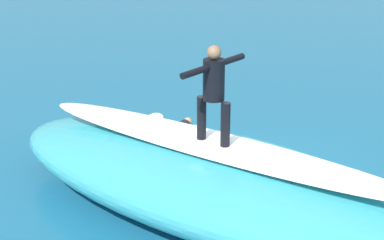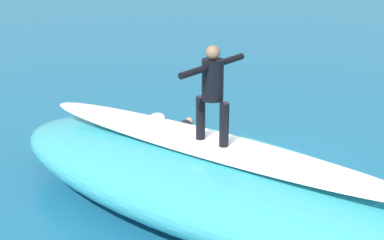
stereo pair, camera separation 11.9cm
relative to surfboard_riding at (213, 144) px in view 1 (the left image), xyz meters
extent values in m
plane|color=#196084|center=(-0.35, -1.57, -1.29)|extent=(120.00, 120.00, 0.00)
ellipsoid|color=teal|center=(-0.04, 0.01, -0.67)|extent=(8.89, 5.23, 1.25)
ellipsoid|color=white|center=(-0.04, 0.01, 0.00)|extent=(7.14, 2.95, 0.08)
ellipsoid|color=#EAE5C6|center=(0.00, 0.00, 0.00)|extent=(2.29, 1.26, 0.08)
cylinder|color=black|center=(0.23, -0.08, 0.40)|extent=(0.16, 0.16, 0.72)
cylinder|color=black|center=(-0.23, 0.08, 0.40)|extent=(0.16, 0.16, 0.72)
cylinder|color=black|center=(0.00, 0.00, 1.09)|extent=(0.44, 0.44, 0.65)
sphere|color=#936B4C|center=(0.00, 0.00, 1.53)|extent=(0.22, 0.22, 0.22)
cylinder|color=black|center=(0.16, 0.44, 1.32)|extent=(0.29, 0.59, 0.10)
cylinder|color=black|center=(-0.16, -0.44, 1.32)|extent=(0.29, 0.59, 0.10)
ellipsoid|color=#33B2D1|center=(1.79, -2.93, -1.26)|extent=(0.90, 2.10, 0.07)
cylinder|color=black|center=(1.79, -2.93, -1.08)|extent=(0.42, 0.84, 0.29)
sphere|color=tan|center=(1.71, -3.42, -1.02)|extent=(0.20, 0.20, 0.20)
cylinder|color=black|center=(1.84, -2.19, -1.16)|extent=(0.24, 0.68, 0.13)
cylinder|color=black|center=(2.00, -2.22, -1.16)|extent=(0.24, 0.68, 0.13)
ellipsoid|color=white|center=(2.70, -3.89, -1.22)|extent=(0.54, 0.69, 0.15)
ellipsoid|color=white|center=(3.45, -3.22, -1.23)|extent=(0.82, 0.76, 0.13)
camera|label=1|loc=(-2.95, 9.09, 3.96)|focal=59.74mm
camera|label=2|loc=(-3.06, 9.05, 3.96)|focal=59.74mm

